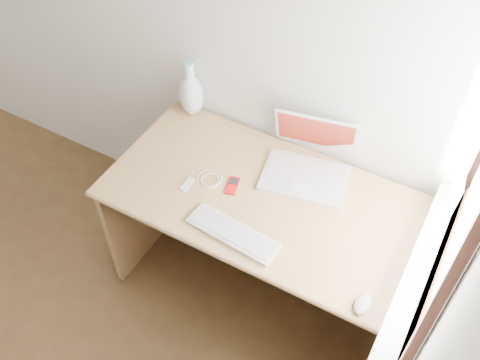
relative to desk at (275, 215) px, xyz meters
The scene contains 9 objects.
window 1.04m from the desk, 13.21° to the right, with size 0.11×0.99×1.10m.
desk is the anchor object (origin of this frame).
laptop 0.31m from the desk, 56.43° to the left, with size 0.40×0.37×0.25m.
external_keyboard 0.39m from the desk, 95.99° to the right, with size 0.39×0.15×0.02m.
mouse 0.68m from the desk, 35.32° to the right, with size 0.06×0.09×0.03m, color silver.
ipod 0.29m from the desk, 148.04° to the right, with size 0.07×0.11×0.01m.
cable_coil 0.36m from the desk, 157.37° to the right, with size 0.11×0.11×0.01m, color white.
remote 0.44m from the desk, 150.94° to the right, with size 0.03×0.08×0.01m, color white.
vase 0.69m from the desk, 158.89° to the left, with size 0.12×0.12×0.30m.
Camera 1 is at (1.64, 0.06, 2.43)m, focal length 40.00 mm.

